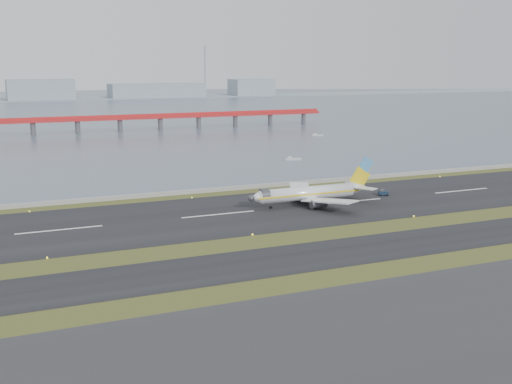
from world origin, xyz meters
The scene contains 12 objects.
ground centered at (0.00, 0.00, 0.00)m, with size 1000.00×1000.00×0.00m, color #354318.
apron_strip centered at (0.00, -55.00, 0.05)m, with size 1000.00×50.00×0.10m, color #2D2D2F.
taxiway_strip centered at (0.00, -12.00, 0.05)m, with size 1000.00×18.00×0.10m, color black.
runway_strip centered at (0.00, 30.00, 0.05)m, with size 1000.00×45.00×0.10m, color black.
seawall centered at (0.00, 60.00, 0.50)m, with size 1000.00×2.50×1.00m, color gray.
bay_water centered at (0.00, 460.00, 0.00)m, with size 1400.00×800.00×1.30m, color #4A576A.
red_pier centered at (20.00, 250.00, 7.28)m, with size 260.00×5.00×10.20m.
far_shoreline centered at (13.62, 620.00, 6.07)m, with size 1400.00×80.00×60.50m.
airliner centered at (27.84, 30.67, 3.46)m, with size 38.52×32.89×12.80m.
pushback_tug centered at (53.43, 33.46, 0.90)m, with size 3.30×2.58×1.86m.
workboat_near centered at (61.02, 108.64, 0.51)m, with size 6.90×4.32×1.60m.
workboat_far centered at (113.30, 183.02, 0.49)m, with size 6.66×4.29×1.55m.
Camera 1 is at (-55.69, -122.92, 38.57)m, focal length 45.00 mm.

